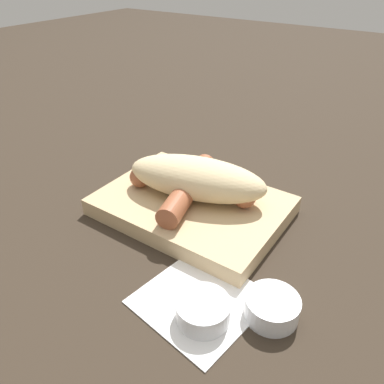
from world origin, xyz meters
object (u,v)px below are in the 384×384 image
object	(u,v)px
food_tray	(192,206)
bread_roll	(196,178)
sausage	(190,187)
condiment_cup_near	(203,312)
condiment_cup_far	(272,308)

from	to	relation	value
food_tray	bread_roll	bearing A→B (deg)	93.19
sausage	condiment_cup_near	xyz separation A→B (m)	(0.11, -0.14, -0.03)
food_tray	sausage	size ratio (longest dim) A/B	1.39
bread_roll	food_tray	bearing A→B (deg)	-86.81
bread_roll	condiment_cup_near	distance (m)	0.18
bread_roll	condiment_cup_far	xyz separation A→B (m)	(0.15, -0.10, -0.04)
food_tray	condiment_cup_far	xyz separation A→B (m)	(0.15, -0.09, -0.00)
sausage	condiment_cup_near	bearing A→B (deg)	-51.59
sausage	condiment_cup_far	distance (m)	0.19
bread_roll	condiment_cup_far	size ratio (longest dim) A/B	3.74
sausage	condiment_cup_far	size ratio (longest dim) A/B	3.24
food_tray	condiment_cup_near	bearing A→B (deg)	-52.20
bread_roll	condiment_cup_far	world-z (taller)	bread_roll
bread_roll	sausage	distance (m)	0.01
food_tray	sausage	xyz separation A→B (m)	(-0.01, 0.00, 0.03)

